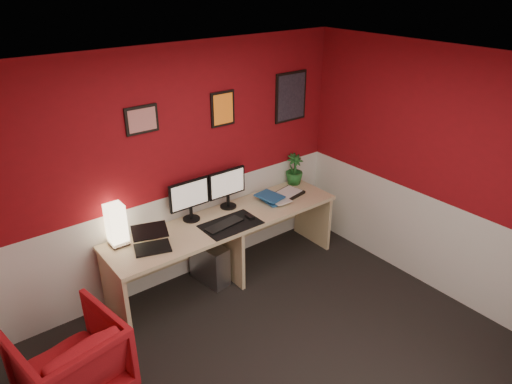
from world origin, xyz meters
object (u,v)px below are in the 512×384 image
(monitor_left, at_px, (190,194))
(armchair, at_px, (71,361))
(shoji_lamp, at_px, (116,226))
(laptop, at_px, (152,239))
(desk, at_px, (227,249))
(monitor_right, at_px, (228,183))
(zen_tray, at_px, (288,194))
(potted_plant, at_px, (294,169))
(pc_tower, at_px, (210,263))

(monitor_left, bearing_deg, armchair, -153.79)
(shoji_lamp, distance_m, laptop, 0.35)
(monitor_left, bearing_deg, laptop, -155.09)
(armchair, bearing_deg, desk, -173.05)
(shoji_lamp, height_order, armchair, shoji_lamp)
(shoji_lamp, height_order, monitor_right, monitor_right)
(laptop, bearing_deg, armchair, -135.18)
(shoji_lamp, distance_m, armchair, 1.24)
(monitor_right, xyz_separation_m, armchair, (-2.03, -0.77, -0.68))
(desk, relative_size, zen_tray, 7.43)
(potted_plant, bearing_deg, monitor_right, -178.87)
(laptop, bearing_deg, monitor_right, 32.14)
(monitor_left, distance_m, zen_tray, 1.22)
(monitor_left, xyz_separation_m, monitor_right, (0.47, -0.00, 0.00))
(desk, xyz_separation_m, monitor_right, (0.17, 0.21, 0.66))
(monitor_left, bearing_deg, monitor_right, -0.32)
(laptop, bearing_deg, zen_tray, 20.73)
(potted_plant, bearing_deg, shoji_lamp, -179.52)
(shoji_lamp, relative_size, monitor_left, 0.69)
(shoji_lamp, distance_m, monitor_left, 0.80)
(desk, bearing_deg, monitor_right, 51.25)
(potted_plant, bearing_deg, pc_tower, -172.90)
(potted_plant, distance_m, pc_tower, 1.52)
(desk, height_order, zen_tray, zen_tray)
(laptop, distance_m, zen_tray, 1.76)
(armchair, bearing_deg, monitor_left, -163.46)
(desk, relative_size, potted_plant, 6.99)
(pc_tower, height_order, armchair, armchair)
(potted_plant, relative_size, armchair, 0.49)
(laptop, height_order, pc_tower, laptop)
(desk, relative_size, laptop, 7.88)
(desk, height_order, potted_plant, potted_plant)
(laptop, distance_m, monitor_right, 1.09)
(armchair, bearing_deg, laptop, -162.71)
(desk, xyz_separation_m, shoji_lamp, (-1.09, 0.21, 0.56))
(monitor_left, bearing_deg, pc_tower, -56.19)
(monitor_right, xyz_separation_m, zen_tray, (0.71, -0.18, -0.28))
(monitor_right, bearing_deg, pc_tower, -157.85)
(monitor_right, relative_size, potted_plant, 1.56)
(desk, bearing_deg, laptop, -176.60)
(potted_plant, bearing_deg, laptop, -171.99)
(laptop, relative_size, pc_tower, 0.73)
(pc_tower, bearing_deg, armchair, -168.12)
(laptop, bearing_deg, monitor_left, 42.77)
(shoji_lamp, xyz_separation_m, laptop, (0.22, -0.27, -0.09))
(zen_tray, bearing_deg, pc_tower, 178.45)
(shoji_lamp, relative_size, monitor_right, 0.69)
(zen_tray, xyz_separation_m, potted_plant, (0.27, 0.20, 0.17))
(laptop, distance_m, monitor_left, 0.66)
(laptop, relative_size, armchair, 0.44)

